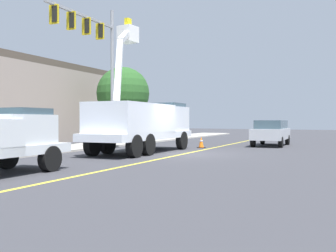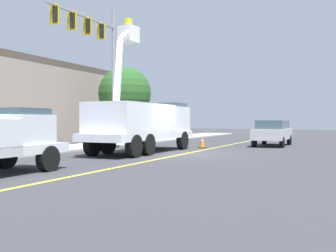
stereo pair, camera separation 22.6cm
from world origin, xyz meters
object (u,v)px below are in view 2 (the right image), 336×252
object	(u,v)px
utility_bucket_truck	(143,121)
traffic_signal_mast	(95,46)
traffic_cone_mid_front	(202,142)
passing_minivan	(273,131)

from	to	relation	value
utility_bucket_truck	traffic_signal_mast	xyz separation A→B (m)	(1.03, 4.35, 4.59)
utility_bucket_truck	traffic_cone_mid_front	world-z (taller)	utility_bucket_truck
traffic_cone_mid_front	traffic_signal_mast	bearing A→B (deg)	122.52
traffic_cone_mid_front	traffic_signal_mast	distance (m)	8.77
utility_bucket_truck	traffic_cone_mid_front	distance (m)	4.85
utility_bucket_truck	traffic_signal_mast	world-z (taller)	traffic_signal_mast
passing_minivan	traffic_cone_mid_front	size ratio (longest dim) A/B	7.10
passing_minivan	traffic_cone_mid_front	bearing A→B (deg)	145.59
traffic_cone_mid_front	traffic_signal_mast	xyz separation A→B (m)	(-3.51, 5.50, 5.86)
traffic_cone_mid_front	passing_minivan	bearing A→B (deg)	-34.41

